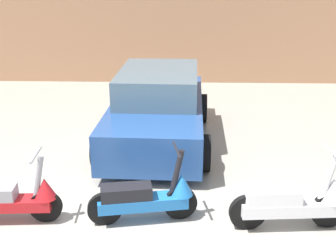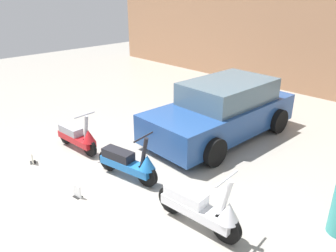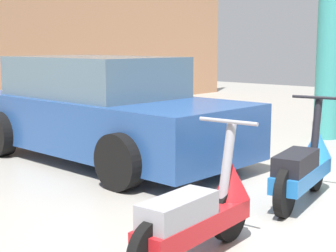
# 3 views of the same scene
# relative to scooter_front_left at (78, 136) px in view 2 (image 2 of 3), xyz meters

# --- Properties ---
(ground_plane) EXTENTS (28.00, 28.00, 0.00)m
(ground_plane) POSITION_rel_scooter_front_left_xyz_m (1.50, -0.83, -0.36)
(ground_plane) COLOR #9E998E
(wall_back) EXTENTS (19.60, 0.12, 3.90)m
(wall_back) POSITION_rel_scooter_front_left_xyz_m (1.50, 8.11, 1.59)
(wall_back) COLOR tan
(wall_back) RESTS_ON ground_plane
(scooter_front_left) EXTENTS (1.45, 0.52, 1.01)m
(scooter_front_left) POSITION_rel_scooter_front_left_xyz_m (0.00, 0.00, 0.00)
(scooter_front_left) COLOR black
(scooter_front_left) RESTS_ON ground_plane
(scooter_front_right) EXTENTS (1.49, 0.60, 1.05)m
(scooter_front_right) POSITION_rel_scooter_front_left_xyz_m (1.83, 0.08, 0.01)
(scooter_front_right) COLOR black
(scooter_front_right) RESTS_ON ground_plane
(scooter_front_center) EXTENTS (1.59, 0.57, 1.11)m
(scooter_front_center) POSITION_rel_scooter_front_left_xyz_m (3.79, -0.02, 0.03)
(scooter_front_center) COLOR black
(scooter_front_center) RESTS_ON ground_plane
(car_rear_left) EXTENTS (2.14, 4.26, 1.43)m
(car_rear_left) POSITION_rel_scooter_front_left_xyz_m (1.81, 3.13, 0.32)
(car_rear_left) COLOR navy
(car_rear_left) RESTS_ON ground_plane
(placard_near_left_scooter) EXTENTS (0.20, 0.16, 0.26)m
(placard_near_left_scooter) POSITION_rel_scooter_front_left_xyz_m (-0.18, -1.05, -0.24)
(placard_near_left_scooter) COLOR black
(placard_near_left_scooter) RESTS_ON ground_plane
(placard_near_right_scooter) EXTENTS (0.20, 0.14, 0.26)m
(placard_near_right_scooter) POSITION_rel_scooter_front_left_xyz_m (1.66, -1.00, -0.24)
(placard_near_right_scooter) COLOR black
(placard_near_right_scooter) RESTS_ON ground_plane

